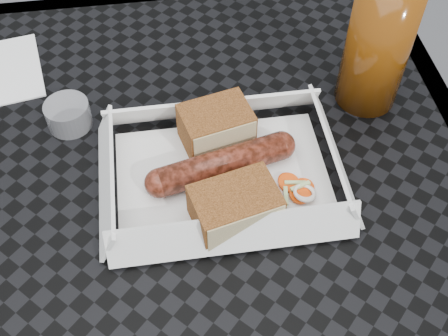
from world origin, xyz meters
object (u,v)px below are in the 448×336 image
(patio_table, at_px, (128,271))
(drink_glass, at_px, (378,45))
(bratwurst, at_px, (222,164))
(food_tray, at_px, (223,177))

(patio_table, xyz_separation_m, drink_glass, (0.30, 0.15, 0.15))
(patio_table, distance_m, bratwurst, 0.16)
(food_tray, xyz_separation_m, bratwurst, (-0.00, 0.00, 0.02))
(bratwurst, bearing_deg, drink_glass, 26.65)
(patio_table, xyz_separation_m, food_tray, (0.11, 0.05, 0.08))
(patio_table, distance_m, food_tray, 0.15)
(drink_glass, bearing_deg, food_tray, -152.34)
(patio_table, relative_size, drink_glass, 5.15)
(food_tray, distance_m, drink_glass, 0.22)
(patio_table, xyz_separation_m, bratwurst, (0.11, 0.06, 0.10))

